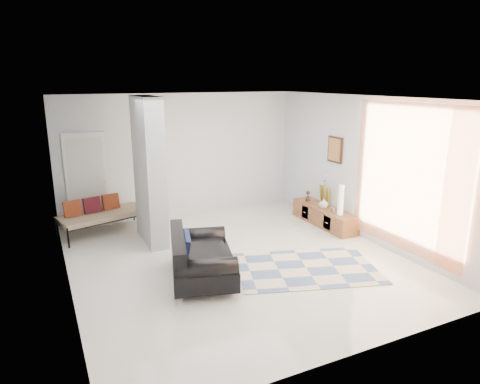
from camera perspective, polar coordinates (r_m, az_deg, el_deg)
name	(u,v)px	position (r m, az deg, el deg)	size (l,w,h in m)	color
floor	(238,260)	(7.64, -0.33, -9.07)	(6.00, 6.00, 0.00)	white
ceiling	(237,98)	(6.99, -0.37, 12.41)	(6.00, 6.00, 0.00)	white
wall_back	(181,155)	(9.93, -7.81, 4.86)	(6.00, 6.00, 0.00)	silver
wall_front	(357,243)	(4.77, 15.36, -6.52)	(6.00, 6.00, 0.00)	silver
wall_left	(62,203)	(6.54, -22.69, -1.36)	(6.00, 6.00, 0.00)	silver
wall_right	(365,169)	(8.70, 16.28, 2.99)	(6.00, 6.00, 0.00)	silver
partition_column	(149,171)	(8.31, -12.02, 2.73)	(0.35, 1.20, 2.80)	#A2A6A9
hallway_door	(87,181)	(9.54, -19.72, 1.39)	(0.85, 0.06, 2.04)	white
curtain	(407,179)	(7.83, 21.43, 1.67)	(2.55, 2.55, 0.00)	#FF8043
wall_art	(335,150)	(9.31, 12.57, 5.54)	(0.04, 0.45, 0.55)	#381C0F
media_console	(324,216)	(9.53, 11.13, -3.12)	(0.45, 1.81, 0.80)	brown
loveseat	(198,258)	(6.87, -5.58, -8.76)	(1.33, 1.80, 0.76)	silver
daybed	(101,214)	(9.24, -18.02, -2.77)	(1.86, 1.15, 0.77)	black
area_rug	(306,268)	(7.41, 8.80, -9.98)	(2.33, 1.55, 0.01)	beige
cylinder_lamp	(341,200)	(8.95, 13.30, -1.04)	(0.11, 0.11, 0.62)	silver
bronze_figurine	(308,196)	(9.85, 9.04, -0.53)	(0.12, 0.12, 0.24)	black
vase	(324,203)	(9.38, 11.11, -1.47)	(0.20, 0.20, 0.21)	white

